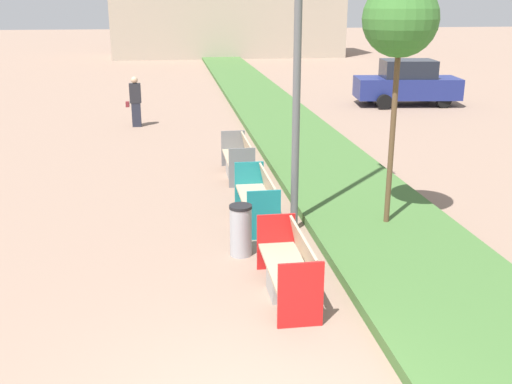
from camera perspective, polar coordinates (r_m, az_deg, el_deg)
The scene contains 8 objects.
planter_grass_strip at distance 17.73m, azimuth 4.71°, elevation 4.38°, with size 2.80×120.00×0.18m.
bench_red_frame at distance 8.92m, azimuth 3.18°, elevation -7.65°, with size 0.65×1.90×0.94m.
bench_teal_frame at distance 11.84m, azimuth 0.16°, elevation -1.04°, with size 0.65×2.05×0.94m.
bench_grey_frame at distance 14.90m, azimuth -1.65°, elevation 2.92°, with size 0.65×2.00×0.94m.
litter_bin at distance 10.23m, azimuth -1.46°, elevation -3.66°, with size 0.39×0.39×0.90m.
sapling_tree_near at distance 10.96m, azimuth 13.59°, elevation 15.58°, with size 1.32×1.32×4.55m.
pedestrian_walking at distance 21.17m, azimuth -11.41°, elevation 8.46°, with size 0.53×0.24×1.72m.
parked_car_distant at distance 25.94m, azimuth 14.19°, elevation 10.03°, with size 4.39×2.28×1.86m.
Camera 1 is at (-0.71, -4.80, 4.20)m, focal length 42.00 mm.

